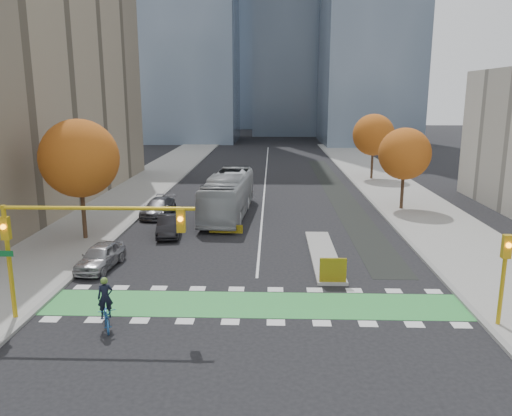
# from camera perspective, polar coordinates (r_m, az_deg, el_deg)

# --- Properties ---
(ground) EXTENTS (300.00, 300.00, 0.00)m
(ground) POSITION_cam_1_polar(r_m,az_deg,el_deg) (22.73, -0.30, -12.50)
(ground) COLOR black
(ground) RESTS_ON ground
(sidewalk_west) EXTENTS (7.00, 120.00, 0.15)m
(sidewalk_west) POSITION_cam_1_polar(r_m,az_deg,el_deg) (44.05, -17.10, -0.44)
(sidewalk_west) COLOR gray
(sidewalk_west) RESTS_ON ground
(sidewalk_east) EXTENTS (7.00, 120.00, 0.15)m
(sidewalk_east) POSITION_cam_1_polar(r_m,az_deg,el_deg) (43.57, 18.78, -0.70)
(sidewalk_east) COLOR gray
(sidewalk_east) RESTS_ON ground
(curb_west) EXTENTS (0.30, 120.00, 0.16)m
(curb_west) POSITION_cam_1_polar(r_m,az_deg,el_deg) (43.05, -12.69, -0.49)
(curb_west) COLOR gray
(curb_west) RESTS_ON ground
(curb_east) EXTENTS (0.30, 120.00, 0.16)m
(curb_east) POSITION_cam_1_polar(r_m,az_deg,el_deg) (42.68, 14.29, -0.69)
(curb_east) COLOR gray
(curb_east) RESTS_ON ground
(bike_crossing) EXTENTS (20.00, 3.00, 0.01)m
(bike_crossing) POSITION_cam_1_polar(r_m,az_deg,el_deg) (24.10, -0.16, -10.96)
(bike_crossing) COLOR green
(bike_crossing) RESTS_ON ground
(centre_line) EXTENTS (0.15, 70.00, 0.01)m
(centre_line) POSITION_cam_1_polar(r_m,az_deg,el_deg) (61.32, 1.11, 3.65)
(centre_line) COLOR silver
(centre_line) RESTS_ON ground
(bike_lane_paint) EXTENTS (2.50, 50.00, 0.01)m
(bike_lane_paint) POSITION_cam_1_polar(r_m,az_deg,el_deg) (51.91, 9.27, 1.81)
(bike_lane_paint) COLOR black
(bike_lane_paint) RESTS_ON ground
(median_island) EXTENTS (1.60, 10.00, 0.16)m
(median_island) POSITION_cam_1_polar(r_m,az_deg,el_deg) (31.24, 7.71, -5.30)
(median_island) COLOR gray
(median_island) RESTS_ON ground
(hazard_board) EXTENTS (1.40, 0.12, 1.30)m
(hazard_board) POSITION_cam_1_polar(r_m,az_deg,el_deg) (26.49, 8.79, -7.03)
(hazard_board) COLOR yellow
(hazard_board) RESTS_ON median_island
(tree_west) EXTENTS (5.20, 5.20, 8.22)m
(tree_west) POSITION_cam_1_polar(r_m,az_deg,el_deg) (35.21, -19.53, 5.36)
(tree_west) COLOR #332114
(tree_west) RESTS_ON ground
(tree_east_near) EXTENTS (4.40, 4.40, 7.08)m
(tree_east_near) POSITION_cam_1_polar(r_m,az_deg,el_deg) (44.27, 16.62, 5.95)
(tree_east_near) COLOR #332114
(tree_east_near) RESTS_ON ground
(tree_east_far) EXTENTS (4.80, 4.80, 7.65)m
(tree_east_far) POSITION_cam_1_polar(r_m,az_deg,el_deg) (59.88, 13.28, 8.14)
(tree_east_far) COLOR #332114
(tree_east_far) RESTS_ON ground
(traffic_signal_west) EXTENTS (8.53, 0.56, 5.20)m
(traffic_signal_west) POSITION_cam_1_polar(r_m,az_deg,el_deg) (22.57, -20.94, -2.64)
(traffic_signal_west) COLOR #BF9914
(traffic_signal_west) RESTS_ON ground
(traffic_signal_east) EXTENTS (0.35, 0.43, 4.10)m
(traffic_signal_east) POSITION_cam_1_polar(r_m,az_deg,el_deg) (23.33, 26.52, -6.00)
(traffic_signal_east) COLOR #BF9914
(traffic_signal_east) RESTS_ON ground
(cyclist) EXTENTS (1.41, 2.09, 2.29)m
(cyclist) POSITION_cam_1_polar(r_m,az_deg,el_deg) (22.47, -16.74, -11.25)
(cyclist) COLOR #1F518E
(cyclist) RESTS_ON ground
(bus) EXTENTS (3.65, 12.57, 3.46)m
(bus) POSITION_cam_1_polar(r_m,az_deg,el_deg) (40.97, -3.21, 1.51)
(bus) COLOR #A1A5A8
(bus) RESTS_ON ground
(parked_car_a) EXTENTS (2.09, 4.35, 1.43)m
(parked_car_a) POSITION_cam_1_polar(r_m,az_deg,el_deg) (29.95, -17.37, -5.30)
(parked_car_a) COLOR #9D9DA2
(parked_car_a) RESTS_ON ground
(parked_car_b) EXTENTS (2.06, 4.44, 1.41)m
(parked_car_b) POSITION_cam_1_polar(r_m,az_deg,el_deg) (35.78, -9.95, -2.00)
(parked_car_b) COLOR black
(parked_car_b) RESTS_ON ground
(parked_car_c) EXTENTS (2.41, 5.10, 1.44)m
(parked_car_c) POSITION_cam_1_polar(r_m,az_deg,el_deg) (41.68, -11.09, 0.06)
(parked_car_c) COLOR #525157
(parked_car_c) RESTS_ON ground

